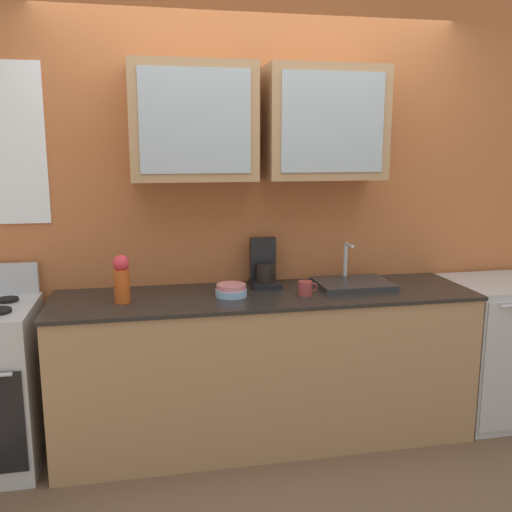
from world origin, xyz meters
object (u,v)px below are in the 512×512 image
Objects in this scene: coffee_maker at (264,268)px; dishwasher at (499,349)px; sink_faucet at (353,283)px; cup_near_sink at (305,288)px; bowl_stack at (231,290)px; vase at (122,278)px.

dishwasher is at bearing -7.59° from coffee_maker.
cup_near_sink is at bearing -156.12° from sink_faucet.
bowl_stack is (-0.77, -0.09, 0.01)m from sink_faucet.
cup_near_sink is 1.42m from dishwasher.
sink_faucet is 2.48× the size of bowl_stack.
sink_faucet reaches higher than cup_near_sink.
bowl_stack is 0.42m from cup_near_sink.
coffee_maker reaches higher than bowl_stack.
coffee_maker is at bearing 42.30° from bowl_stack.
sink_faucet reaches higher than bowl_stack.
vase is 2.42m from dishwasher.
bowl_stack is at bearing -173.07° from sink_faucet.
cup_near_sink is (-0.35, -0.15, 0.02)m from sink_faucet.
vase is at bearing -179.17° from dishwasher.
vase reaches higher than cup_near_sink.
vase is (-0.60, -0.02, 0.10)m from bowl_stack.
vase is 1.03m from cup_near_sink.
cup_near_sink is at bearing -2.27° from vase.
dishwasher is at bearing 0.48° from bowl_stack.
coffee_maker reaches higher than dishwasher.
dishwasher is (1.33, 0.07, -0.49)m from cup_near_sink.
bowl_stack is 1.56× the size of cup_near_sink.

